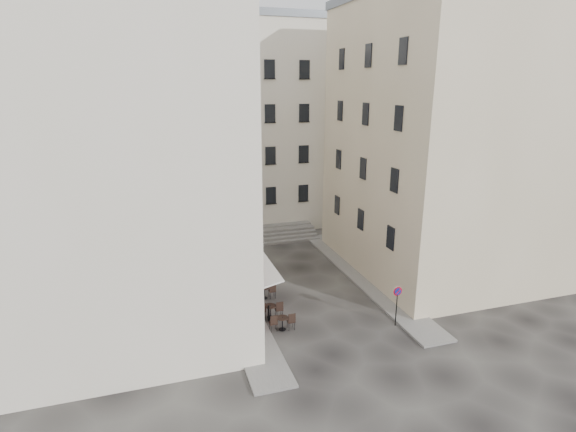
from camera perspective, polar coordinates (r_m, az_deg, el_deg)
name	(u,v)px	position (r m, az deg, el deg)	size (l,w,h in m)	color
ground	(316,305)	(27.67, 3.63, -11.22)	(90.00, 90.00, 0.00)	black
sidewalk_left	(231,286)	(30.04, -7.29, -8.87)	(2.00, 22.00, 0.12)	slate
sidewalk_right	(362,276)	(31.80, 9.35, -7.49)	(2.00, 18.00, 0.12)	slate
building_left	(116,133)	(26.02, -21.02, 9.81)	(12.20, 16.20, 20.60)	beige
building_right	(444,138)	(32.94, 19.21, 9.38)	(12.20, 14.20, 18.60)	#BFAE8E
building_back	(235,124)	(42.75, -6.73, 11.54)	(18.20, 10.20, 18.60)	beige
cafe_storefront	(242,279)	(26.63, -5.87, -7.93)	(1.74, 7.30, 3.50)	#470F0A
stone_steps	(264,235)	(38.58, -3.03, -2.43)	(9.00, 3.15, 0.80)	#605D5B
bollard_near	(269,313)	(25.69, -2.47, -12.17)	(0.12, 0.12, 0.98)	black
bollard_mid	(254,287)	(28.73, -4.30, -8.97)	(0.12, 0.12, 0.98)	black
bollard_far	(243,266)	(31.86, -5.75, -6.39)	(0.12, 0.12, 0.98)	black
no_parking_sign	(397,298)	(25.43, 13.70, -10.12)	(0.53, 0.10, 2.33)	black
bistro_table_a	(282,322)	(24.85, -0.76, -13.30)	(1.37, 0.64, 0.96)	black
bistro_table_b	(270,310)	(26.01, -2.27, -11.85)	(1.41, 0.66, 0.99)	black
bistro_table_c	(264,291)	(28.17, -3.05, -9.53)	(1.41, 0.66, 0.99)	black
bistro_table_d	(252,288)	(28.79, -4.54, -9.12)	(1.21, 0.57, 0.85)	black
bistro_table_e	(254,274)	(30.74, -4.29, -7.32)	(1.33, 0.62, 0.94)	black
pedestrian	(259,274)	(29.49, -3.73, -7.32)	(0.71, 0.46, 1.94)	black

